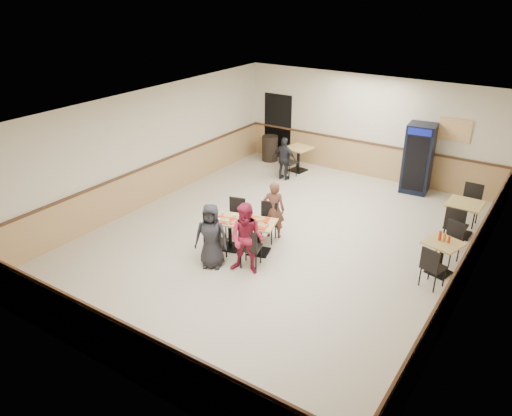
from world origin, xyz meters
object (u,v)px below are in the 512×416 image
Objects in this scene: diner_woman_right at (247,239)px; diner_man_opposite at (274,210)px; pepsi_cooler at (418,158)px; diner_woman_left at (211,236)px; lone_diner at (284,159)px; main_table at (244,231)px; side_table_far at (463,214)px; side_table_near at (442,253)px; trash_bin at (270,148)px; back_table at (298,155)px.

diner_man_opposite is (-0.35, 1.60, -0.07)m from diner_woman_right.
diner_man_opposite is at bearing -118.41° from pepsi_cooler.
lone_diner is at bearing 78.06° from diner_woman_left.
main_table is 5.08m from side_table_far.
side_table_near is 4.40m from pepsi_cooler.
main_table is at bearing 112.86° from diner_woman_right.
diner_man_opposite reaches higher than main_table.
diner_woman_right is at bearing -128.49° from side_table_far.
trash_bin is at bearing -79.49° from diner_man_opposite.
back_table reaches higher than main_table.
diner_man_opposite reaches higher than side_table_near.
side_table_near is (3.84, 1.42, -0.01)m from main_table.
trash_bin is (-6.54, 3.95, -0.06)m from side_table_near.
main_table is 1.09× the size of diner_man_opposite.
diner_woman_left is at bearing 55.43° from diner_man_opposite.
lone_diner is 1.57× the size of trash_bin.
side_table_near is 1.97m from side_table_far.
main_table is at bearing 55.43° from diner_man_opposite.
side_table_far is (3.59, 2.48, -0.14)m from diner_man_opposite.
trash_bin is at bearing 102.86° from diner_woman_right.
main_table is at bearing -116.75° from pepsi_cooler.
diner_man_opposite is at bearing 115.36° from lone_diner.
side_table_far is 0.99× the size of trash_bin.
side_table_far is 2.69m from pepsi_cooler.
main_table is 1.80× the size of trash_bin.
diner_woman_right is 1.84× the size of back_table.
side_table_near is 6.39m from back_table.
lone_diner is at bearing -85.66° from diner_man_opposite.
lone_diner is (-1.25, 5.06, -0.05)m from diner_woman_left.
side_table_far is 0.99× the size of back_table.
main_table reaches higher than side_table_near.
diner_woman_left reaches higher than main_table.
diner_man_opposite is 1.66× the size of trash_bin.
pepsi_cooler is 4.80m from trash_bin.
pepsi_cooler is at bearing -161.74° from lone_diner.
side_table_far is at bearing -17.38° from back_table.
diner_woman_left is 6.06m from back_table.
lone_diner is 1.57× the size of back_table.
diner_woman_right is 1.86× the size of side_table_far.
lone_diner is at bearing -90.00° from back_table.
diner_woman_left reaches higher than trash_bin.
diner_man_opposite is at bearing -68.27° from back_table.
pepsi_cooler reaches higher than trash_bin.
pepsi_cooler is at bearing 6.37° from back_table.
diner_man_opposite is 0.71× the size of pepsi_cooler.
diner_woman_right is 1.84× the size of trash_bin.
diner_man_opposite is 1.66× the size of side_table_near.
trash_bin is (-1.25, 0.35, -0.10)m from back_table.
diner_woman_right is (0.74, 0.21, 0.06)m from diner_woman_left.
trash_bin is at bearing 85.93° from diner_woman_left.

